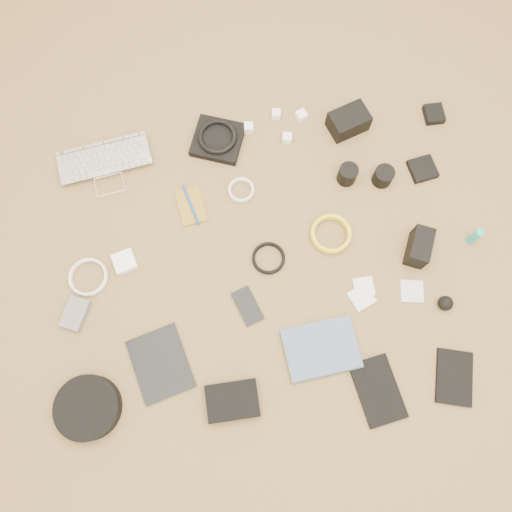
{
  "coord_description": "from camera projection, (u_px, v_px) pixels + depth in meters",
  "views": [
    {
      "loc": [
        -0.05,
        -0.46,
        1.58
      ],
      "look_at": [
        -0.01,
        -0.01,
        0.02
      ],
      "focal_mm": 35.0,
      "sensor_mm": 36.0,
      "label": 1
    }
  ],
  "objects": [
    {
      "name": "laptop",
      "position": [
        107.0,
        171.0,
        1.72
      ],
      "size": [
        0.35,
        0.28,
        0.03
      ],
      "primitive_type": "imported",
      "rotation": [
        0.0,
        0.0,
        0.18
      ],
      "color": "silver",
      "rests_on": "ground"
    },
    {
      "name": "headphone_pouch",
      "position": [
        218.0,
        140.0,
        1.75
      ],
      "size": [
        0.21,
        0.2,
        0.03
      ],
      "primitive_type": "cube",
      "rotation": [
        0.0,
        0.0,
        -0.34
      ],
      "color": "black",
      "rests_on": "ground"
    },
    {
      "name": "headphones",
      "position": [
        217.0,
        136.0,
        1.73
      ],
      "size": [
        0.17,
        0.17,
        0.02
      ],
      "primitive_type": "torus",
      "rotation": [
        0.0,
        0.0,
        -0.24
      ],
      "color": "black",
      "rests_on": "headphone_pouch"
    },
    {
      "name": "charger_a",
      "position": [
        249.0,
        128.0,
        1.77
      ],
      "size": [
        0.03,
        0.03,
        0.03
      ],
      "primitive_type": "cube",
      "rotation": [
        0.0,
        0.0,
        -0.08
      ],
      "color": "white",
      "rests_on": "ground"
    },
    {
      "name": "charger_b",
      "position": [
        276.0,
        114.0,
        1.78
      ],
      "size": [
        0.04,
        0.04,
        0.03
      ],
      "primitive_type": "cube",
      "rotation": [
        0.0,
        0.0,
        -0.16
      ],
      "color": "white",
      "rests_on": "ground"
    },
    {
      "name": "charger_c",
      "position": [
        301.0,
        116.0,
        1.78
      ],
      "size": [
        0.05,
        0.05,
        0.03
      ],
      "primitive_type": "cube",
      "rotation": [
        0.0,
        0.0,
        0.43
      ],
      "color": "white",
      "rests_on": "ground"
    },
    {
      "name": "charger_d",
      "position": [
        287.0,
        138.0,
        1.76
      ],
      "size": [
        0.04,
        0.04,
        0.03
      ],
      "primitive_type": "cube",
      "rotation": [
        0.0,
        0.0,
        -0.17
      ],
      "color": "white",
      "rests_on": "ground"
    },
    {
      "name": "dslr_camera",
      "position": [
        348.0,
        121.0,
        1.75
      ],
      "size": [
        0.15,
        0.13,
        0.08
      ],
      "primitive_type": "cube",
      "rotation": [
        0.0,
        0.0,
        0.36
      ],
      "color": "black",
      "rests_on": "ground"
    },
    {
      "name": "lens_pouch",
      "position": [
        434.0,
        114.0,
        1.79
      ],
      "size": [
        0.07,
        0.08,
        0.03
      ],
      "primitive_type": "cube",
      "rotation": [
        0.0,
        0.0,
        0.03
      ],
      "color": "black",
      "rests_on": "ground"
    },
    {
      "name": "notebook_olive",
      "position": [
        191.0,
        206.0,
        1.7
      ],
      "size": [
        0.11,
        0.15,
        0.01
      ],
      "primitive_type": "cube",
      "rotation": [
        0.0,
        0.0,
        0.18
      ],
      "color": "olive",
      "rests_on": "ground"
    },
    {
      "name": "pen_blue",
      "position": [
        191.0,
        205.0,
        1.69
      ],
      "size": [
        0.05,
        0.15,
        0.01
      ],
      "primitive_type": "cylinder",
      "rotation": [
        1.57,
        0.0,
        0.3
      ],
      "color": "#123C99",
      "rests_on": "notebook_olive"
    },
    {
      "name": "cable_white_a",
      "position": [
        241.0,
        191.0,
        1.71
      ],
      "size": [
        0.11,
        0.11,
        0.01
      ],
      "primitive_type": "torus",
      "rotation": [
        0.0,
        0.0,
        -0.25
      ],
      "color": "white",
      "rests_on": "ground"
    },
    {
      "name": "lens_a",
      "position": [
        347.0,
        174.0,
        1.7
      ],
      "size": [
        0.09,
        0.09,
        0.07
      ],
      "primitive_type": "cylinder",
      "rotation": [
        0.0,
        0.0,
        -0.41
      ],
      "color": "black",
      "rests_on": "ground"
    },
    {
      "name": "lens_b",
      "position": [
        383.0,
        176.0,
        1.7
      ],
      "size": [
        0.08,
        0.08,
        0.06
      ],
      "primitive_type": "cylinder",
      "rotation": [
        0.0,
        0.0,
        0.15
      ],
      "color": "black",
      "rests_on": "ground"
    },
    {
      "name": "card_reader",
      "position": [
        423.0,
        169.0,
        1.73
      ],
      "size": [
        0.1,
        0.1,
        0.02
      ],
      "primitive_type": "cube",
      "rotation": [
        0.0,
        0.0,
        0.2
      ],
      "color": "black",
      "rests_on": "ground"
    },
    {
      "name": "power_brick",
      "position": [
        125.0,
        262.0,
        1.63
      ],
      "size": [
        0.09,
        0.09,
        0.03
      ],
      "primitive_type": "cube",
      "rotation": [
        0.0,
        0.0,
        0.29
      ],
      "color": "white",
      "rests_on": "ground"
    },
    {
      "name": "cable_white_b",
      "position": [
        89.0,
        277.0,
        1.62
      ],
      "size": [
        0.14,
        0.14,
        0.01
      ],
      "primitive_type": "torus",
      "rotation": [
        0.0,
        0.0,
        0.08
      ],
      "color": "white",
      "rests_on": "ground"
    },
    {
      "name": "cable_black",
      "position": [
        268.0,
        259.0,
        1.64
      ],
      "size": [
        0.14,
        0.14,
        0.01
      ],
      "primitive_type": "torus",
      "rotation": [
        0.0,
        0.0,
        0.3
      ],
      "color": "black",
      "rests_on": "ground"
    },
    {
      "name": "cable_yellow",
      "position": [
        331.0,
        235.0,
        1.66
      ],
      "size": [
        0.18,
        0.18,
        0.02
      ],
      "primitive_type": "torus",
      "rotation": [
        0.0,
        0.0,
        0.4
      ],
      "color": "yellow",
      "rests_on": "ground"
    },
    {
      "name": "flash",
      "position": [
        419.0,
        247.0,
        1.61
      ],
      "size": [
        0.1,
        0.13,
        0.09
      ],
      "primitive_type": "cube",
      "rotation": [
        0.0,
        0.0,
        -0.4
      ],
      "color": "black",
      "rests_on": "ground"
    },
    {
      "name": "lens_cleaner",
      "position": [
        475.0,
        237.0,
        1.62
      ],
      "size": [
        0.03,
        0.03,
        0.09
      ],
      "primitive_type": "cylinder",
      "rotation": [
        0.0,
        0.0,
        0.21
      ],
      "color": "#1AACA1",
      "rests_on": "ground"
    },
    {
      "name": "battery_charger",
      "position": [
        75.0,
        314.0,
        1.58
      ],
      "size": [
        0.1,
        0.12,
        0.03
      ],
      "primitive_type": "cube",
      "rotation": [
        0.0,
        0.0,
        -0.39
      ],
      "color": "slate",
      "rests_on": "ground"
    },
    {
      "name": "tablet",
      "position": [
        161.0,
        364.0,
        1.55
      ],
      "size": [
        0.22,
        0.25,
        0.01
      ],
      "primitive_type": "cube",
      "rotation": [
        0.0,
        0.0,
        0.28
      ],
      "color": "black",
      "rests_on": "ground"
    },
    {
      "name": "phone",
      "position": [
        247.0,
        306.0,
        1.6
      ],
      "size": [
        0.1,
        0.13,
        0.01
      ],
      "primitive_type": "cube",
      "rotation": [
        0.0,
        0.0,
        0.37
      ],
      "color": "black",
      "rests_on": "ground"
    },
    {
      "name": "filter_case_left",
      "position": [
        364.0,
        287.0,
        1.62
      ],
      "size": [
        0.07,
        0.07,
        0.01
      ],
      "primitive_type": "cube",
      "rotation": [
        0.0,
        0.0,
        0.03
      ],
      "color": "silver",
      "rests_on": "ground"
    },
    {
      "name": "filter_case_mid",
      "position": [
        362.0,
        297.0,
        1.61
      ],
      "size": [
        0.09,
        0.09,
        0.01
      ],
      "primitive_type": "cube",
      "rotation": [
        0.0,
        0.0,
        0.42
      ],
      "color": "silver",
      "rests_on": "ground"
    },
    {
      "name": "filter_case_right",
      "position": [
        412.0,
        291.0,
        1.61
      ],
      "size": [
        0.08,
        0.08,
        0.01
      ],
      "primitive_type": "cube",
      "rotation": [
        0.0,
        0.0,
        -0.14
      ],
      "color": "silver",
      "rests_on": "ground"
    },
    {
      "name": "air_blower",
      "position": [
        446.0,
        303.0,
        1.58
      ],
      "size": [
        0.06,
        0.06,
        0.05
      ],
      "primitive_type": "sphere",
      "rotation": [
        0.0,
        0.0,
        -0.2
      ],
      "color": "black",
      "rests_on": "ground"
    },
    {
      "name": "headphone_case",
      "position": [
        88.0,
        408.0,
        1.49
      ],
      "size": [
        0.22,
        0.22,
        0.05
      ],
      "primitive_type": "cylinder",
      "rotation": [
        0.0,
        0.0,
        0.16
      ],
      "color": "black",
      "rests_on": "ground"
    },
    {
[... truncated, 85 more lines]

